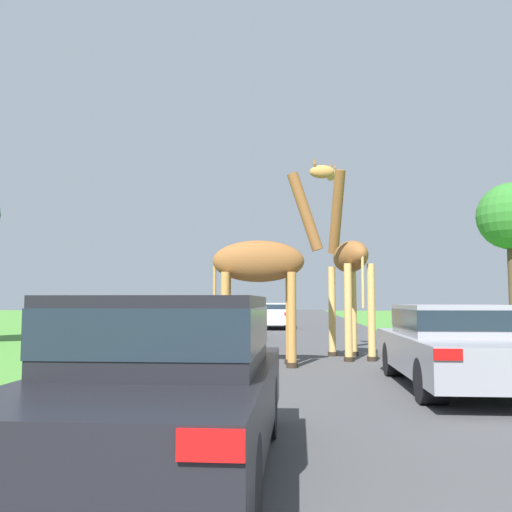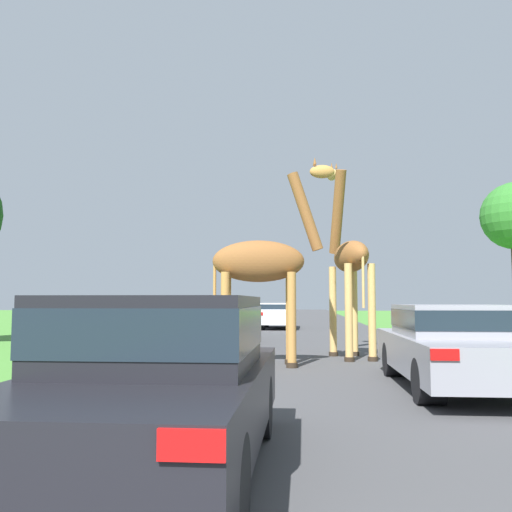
# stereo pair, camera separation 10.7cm
# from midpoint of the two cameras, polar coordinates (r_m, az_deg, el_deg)

# --- Properties ---
(road) EXTENTS (8.25, 120.00, 0.00)m
(road) POSITION_cam_midpoint_polar(r_m,az_deg,el_deg) (30.54, 3.76, -7.39)
(road) COLOR #424244
(road) RESTS_ON ground
(giraffe_near_road) EXTENTS (2.76, 1.01, 4.61)m
(giraffe_near_road) POSITION_cam_midpoint_polar(r_m,az_deg,el_deg) (11.94, 0.43, -1.13)
(giraffe_near_road) COLOR #B77F3D
(giraffe_near_road) RESTS_ON ground
(giraffe_companion) EXTENTS (1.09, 2.73, 5.24)m
(giraffe_companion) POSITION_cam_midpoint_polar(r_m,az_deg,el_deg) (13.84, 9.44, -0.51)
(giraffe_companion) COLOR tan
(giraffe_companion) RESTS_ON ground
(car_lead_maroon) EXTENTS (1.71, 4.11, 1.45)m
(car_lead_maroon) POSITION_cam_midpoint_polar(r_m,az_deg,el_deg) (4.67, -10.03, -12.62)
(car_lead_maroon) COLOR black
(car_lead_maroon) RESTS_ON ground
(car_queue_right) EXTENTS (1.80, 4.54, 1.30)m
(car_queue_right) POSITION_cam_midpoint_polar(r_m,az_deg,el_deg) (28.10, 1.84, -6.19)
(car_queue_right) COLOR silver
(car_queue_right) RESTS_ON ground
(car_queue_left) EXTENTS (1.76, 4.41, 1.33)m
(car_queue_left) POSITION_cam_midpoint_polar(r_m,az_deg,el_deg) (19.30, -4.76, -6.79)
(car_queue_left) COLOR #561914
(car_queue_left) RESTS_ON ground
(car_far_ahead) EXTENTS (1.89, 4.72, 1.35)m
(car_far_ahead) POSITION_cam_midpoint_polar(r_m,az_deg,el_deg) (9.47, 20.12, -8.61)
(car_far_ahead) COLOR gray
(car_far_ahead) RESTS_ON ground
(tree_left_edge) EXTENTS (3.90, 3.90, 8.30)m
(tree_left_edge) POSITION_cam_midpoint_polar(r_m,az_deg,el_deg) (34.87, 25.22, 3.63)
(tree_left_edge) COLOR #4C3828
(tree_left_edge) RESTS_ON ground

